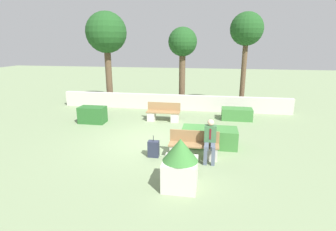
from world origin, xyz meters
The scene contains 13 objects.
ground_plane centered at (0.00, 0.00, 0.00)m, with size 60.00×60.00×0.00m, color gray.
perimeter_wall centered at (0.00, 4.99, 0.43)m, with size 12.91×0.30×0.85m.
bench_front centered at (1.67, -1.30, 0.33)m, with size 1.65×0.48×0.88m.
bench_left_side centered at (-0.10, 2.67, 0.33)m, with size 1.62×0.49×0.88m.
person_seated_man centered at (2.19, -1.44, 0.75)m, with size 0.38×0.64×1.36m.
hedge_block_near_left centered at (3.44, 3.50, 0.29)m, with size 1.47×0.77×0.57m.
hedge_block_near_right centered at (-3.36, 1.83, 0.39)m, with size 1.22×0.70×0.77m.
hedge_block_mid_left centered at (2.16, -0.19, 0.34)m, with size 1.99×0.90×0.68m.
planter_corner_left centered at (1.45, -3.21, 0.69)m, with size 0.92×0.92×1.36m.
suitcase centered at (0.34, -1.46, 0.28)m, with size 0.36×0.23×0.75m.
tree_leftmost centered at (-4.05, 5.79, 4.17)m, with size 2.37×2.37×5.45m.
tree_center_left centered at (0.42, 5.86, 3.55)m, with size 1.62×1.62×4.54m.
tree_center_right centered at (3.88, 5.99, 4.28)m, with size 1.79×1.79×5.30m.
Camera 1 is at (2.17, -9.36, 3.70)m, focal length 28.00 mm.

